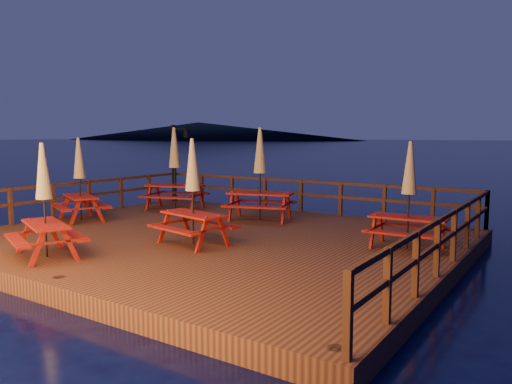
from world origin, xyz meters
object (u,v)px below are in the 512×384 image
(picnic_table_1, at_px, (175,167))
(picnic_table_2, at_px, (44,198))
(lamp_post, at_px, (177,156))
(picnic_table_0, at_px, (80,178))

(picnic_table_1, distance_m, picnic_table_2, 7.09)
(lamp_post, bearing_deg, picnic_table_0, -83.78)
(lamp_post, bearing_deg, picnic_table_1, -49.70)
(picnic_table_1, bearing_deg, picnic_table_0, -122.50)
(picnic_table_2, bearing_deg, picnic_table_1, 131.70)
(picnic_table_0, bearing_deg, picnic_table_2, -21.54)
(picnic_table_0, height_order, picnic_table_2, picnic_table_0)
(picnic_table_1, bearing_deg, lamp_post, 112.68)
(picnic_table_0, distance_m, picnic_table_1, 3.41)
(lamp_post, relative_size, picnic_table_1, 1.04)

